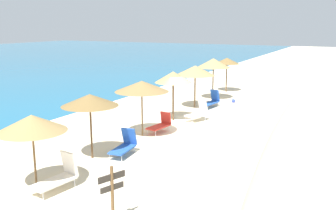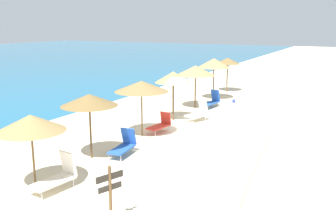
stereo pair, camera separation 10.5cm
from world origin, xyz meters
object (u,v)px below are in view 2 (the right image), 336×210
Objects in this scene: lounge_chair_1 at (58,176)px; cooler_box at (188,126)px; beach_umbrella_4 at (196,71)px; lounge_chair_3 at (211,101)px; beach_umbrella_2 at (142,86)px; beach_umbrella_6 at (228,61)px; beach_umbrella_5 at (214,63)px; beach_ball at (234,101)px; beach_umbrella_1 at (89,100)px; beach_umbrella_3 at (173,77)px; lounge_chair_4 at (198,112)px; beach_umbrella_0 at (31,123)px; lounge_chair_2 at (160,124)px; lounge_chair_0 at (124,145)px; wooden_signpost at (110,190)px.

lounge_chair_1 reaches higher than cooler_box.
lounge_chair_3 is at bearing -58.64° from beach_umbrella_4.
beach_umbrella_6 reaches higher than beach_umbrella_2.
beach_umbrella_4 is 6.69m from beach_umbrella_6.
beach_umbrella_5 is at bearing -63.12° from lounge_chair_3.
beach_umbrella_5 is at bearing 11.51° from cooler_box.
beach_ball is (9.74, -1.53, -2.31)m from beach_umbrella_2.
beach_umbrella_1 is at bearing 176.66° from beach_umbrella_2.
lounge_chair_3 is at bearing -5.26° from beach_umbrella_2.
beach_umbrella_3 reaches higher than beach_ball.
lounge_chair_4 is (-9.78, -1.63, -1.94)m from beach_umbrella_6.
lounge_chair_4 reaches higher than cooler_box.
beach_umbrella_4 is 1.88× the size of lounge_chair_4.
lounge_chair_4 is at bearing -11.44° from beach_umbrella_1.
lounge_chair_4 is (10.73, -1.33, -1.71)m from beach_umbrella_0.
lounge_chair_3 is at bearing -81.92° from lounge_chair_1.
beach_umbrella_4 is at bearing 19.21° from cooler_box.
lounge_chair_2 is at bearing 95.70° from lounge_chair_4.
wooden_signpost reaches higher than lounge_chair_0.
beach_umbrella_1 is 1.49× the size of lounge_chair_3.
lounge_chair_1 is at bearing 90.38° from wooden_signpost.
wooden_signpost is (-4.86, -2.82, 0.58)m from lounge_chair_0.
beach_umbrella_5 reaches higher than beach_umbrella_4.
beach_umbrella_6 is (17.32, 0.11, 0.06)m from beach_umbrella_1.
beach_umbrella_4 is at bearing 35.32° from wooden_signpost.
beach_umbrella_0 is at bearing 170.75° from cooler_box.
beach_umbrella_2 is at bearing -75.85° from lounge_chair_1.
beach_umbrella_4 is at bearing 1.77° from beach_umbrella_2.
beach_umbrella_6 is at bearing -59.28° from lounge_chair_4.
beach_umbrella_1 reaches higher than wooden_signpost.
lounge_chair_2 is (-6.05, -0.71, -2.02)m from beach_umbrella_4.
lounge_chair_1 is at bearing -173.97° from beach_umbrella_2.
lounge_chair_0 is 5.65m from wooden_signpost.
lounge_chair_0 is at bearing 176.45° from beach_ball.
beach_umbrella_3 is 1.90× the size of lounge_chair_4.
beach_umbrella_1 is at bearing 99.81° from lounge_chair_4.
beach_umbrella_4 reaches higher than lounge_chair_4.
beach_ball is (2.73, -1.75, -2.30)m from beach_umbrella_4.
beach_umbrella_6 is at bearing 25.05° from beach_ball.
wooden_signpost is at bearing -173.26° from beach_ball.
beach_umbrella_0 is 0.91× the size of beach_umbrella_3.
beach_umbrella_6 reaches higher than cooler_box.
beach_umbrella_3 is 1.72× the size of lounge_chair_1.
beach_umbrella_6 is at bearing 31.12° from wooden_signpost.
beach_umbrella_4 is 15.14m from wooden_signpost.
lounge_chair_3 is at bearing -4.63° from beach_umbrella_1.
lounge_chair_0 reaches higher than cooler_box.
lounge_chair_2 is at bearing -8.73° from beach_umbrella_1.
lounge_chair_2 is (-9.26, -0.67, -2.21)m from beach_umbrella_5.
beach_umbrella_5 is at bearing -77.64° from lounge_chair_2.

